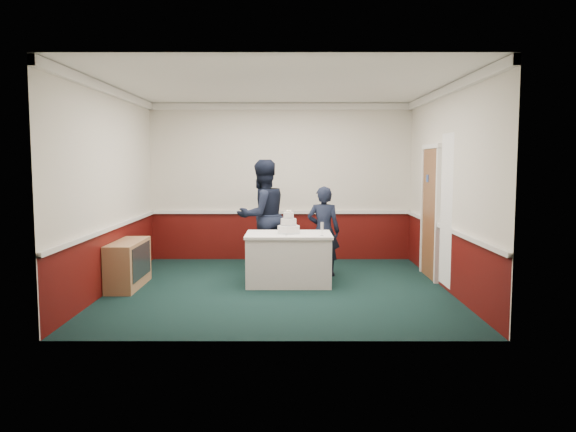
{
  "coord_description": "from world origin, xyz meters",
  "views": [
    {
      "loc": [
        0.15,
        -8.3,
        1.91
      ],
      "look_at": [
        0.14,
        -0.1,
        1.1
      ],
      "focal_mm": 35.0,
      "sensor_mm": 36.0,
      "label": 1
    }
  ],
  "objects_px": {
    "wedding_cake": "(289,226)",
    "person_man": "(262,216)",
    "person_woman": "(324,231)",
    "cake_knife": "(287,235)",
    "champagne_flute": "(322,227)",
    "sideboard": "(128,264)",
    "cake_table": "(289,258)"
  },
  "relations": [
    {
      "from": "cake_knife",
      "to": "champagne_flute",
      "type": "xyz_separation_m",
      "value": [
        0.53,
        -0.08,
        0.14
      ]
    },
    {
      "from": "person_woman",
      "to": "cake_knife",
      "type": "bearing_deg",
      "value": 64.32
    },
    {
      "from": "champagne_flute",
      "to": "person_man",
      "type": "relative_size",
      "value": 0.11
    },
    {
      "from": "wedding_cake",
      "to": "person_man",
      "type": "xyz_separation_m",
      "value": [
        -0.45,
        0.97,
        0.06
      ]
    },
    {
      "from": "wedding_cake",
      "to": "person_woman",
      "type": "relative_size",
      "value": 0.24
    },
    {
      "from": "cake_knife",
      "to": "person_man",
      "type": "xyz_separation_m",
      "value": [
        -0.42,
        1.17,
        0.17
      ]
    },
    {
      "from": "wedding_cake",
      "to": "person_man",
      "type": "bearing_deg",
      "value": 115.02
    },
    {
      "from": "cake_table",
      "to": "cake_knife",
      "type": "xyz_separation_m",
      "value": [
        -0.03,
        -0.2,
        0.39
      ]
    },
    {
      "from": "wedding_cake",
      "to": "person_man",
      "type": "relative_size",
      "value": 0.19
    },
    {
      "from": "sideboard",
      "to": "champagne_flute",
      "type": "distance_m",
      "value": 2.98
    },
    {
      "from": "champagne_flute",
      "to": "person_man",
      "type": "bearing_deg",
      "value": 127.32
    },
    {
      "from": "cake_knife",
      "to": "person_woman",
      "type": "relative_size",
      "value": 0.15
    },
    {
      "from": "sideboard",
      "to": "person_woman",
      "type": "xyz_separation_m",
      "value": [
        3.01,
        0.89,
        0.39
      ]
    },
    {
      "from": "person_woman",
      "to": "sideboard",
      "type": "bearing_deg",
      "value": 26.3
    },
    {
      "from": "sideboard",
      "to": "person_woman",
      "type": "distance_m",
      "value": 3.16
    },
    {
      "from": "champagne_flute",
      "to": "cake_table",
      "type": "bearing_deg",
      "value": 150.75
    },
    {
      "from": "cake_knife",
      "to": "person_man",
      "type": "relative_size",
      "value": 0.11
    },
    {
      "from": "cake_knife",
      "to": "person_man",
      "type": "height_order",
      "value": "person_man"
    },
    {
      "from": "cake_table",
      "to": "champagne_flute",
      "type": "bearing_deg",
      "value": -29.25
    },
    {
      "from": "cake_table",
      "to": "champagne_flute",
      "type": "relative_size",
      "value": 6.44
    },
    {
      "from": "sideboard",
      "to": "person_man",
      "type": "xyz_separation_m",
      "value": [
        1.97,
        1.2,
        0.61
      ]
    },
    {
      "from": "sideboard",
      "to": "wedding_cake",
      "type": "height_order",
      "value": "wedding_cake"
    },
    {
      "from": "cake_knife",
      "to": "champagne_flute",
      "type": "bearing_deg",
      "value": -0.14
    },
    {
      "from": "cake_table",
      "to": "person_man",
      "type": "xyz_separation_m",
      "value": [
        -0.45,
        0.97,
        0.56
      ]
    },
    {
      "from": "cake_knife",
      "to": "person_man",
      "type": "bearing_deg",
      "value": 118.3
    },
    {
      "from": "cake_knife",
      "to": "person_woman",
      "type": "distance_m",
      "value": 1.05
    },
    {
      "from": "champagne_flute",
      "to": "person_woman",
      "type": "height_order",
      "value": "person_woman"
    },
    {
      "from": "cake_table",
      "to": "cake_knife",
      "type": "relative_size",
      "value": 6.0
    },
    {
      "from": "sideboard",
      "to": "cake_table",
      "type": "xyz_separation_m",
      "value": [
        2.43,
        0.23,
        0.05
      ]
    },
    {
      "from": "cake_knife",
      "to": "champagne_flute",
      "type": "relative_size",
      "value": 1.07
    },
    {
      "from": "champagne_flute",
      "to": "sideboard",
      "type": "bearing_deg",
      "value": 179.05
    },
    {
      "from": "wedding_cake",
      "to": "person_woman",
      "type": "distance_m",
      "value": 0.89
    }
  ]
}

